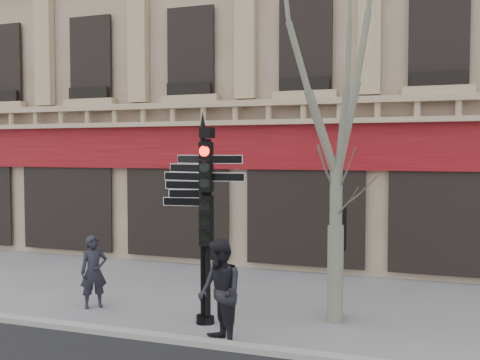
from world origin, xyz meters
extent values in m
plane|color=slate|center=(0.00, 0.00, 0.00)|extent=(80.00, 80.00, 0.00)
cube|color=#97958F|center=(0.00, -1.40, 0.06)|extent=(80.00, 0.25, 0.12)
cube|color=#998066|center=(0.00, 12.50, 9.00)|extent=(28.00, 15.00, 18.00)
cube|color=#640A0F|center=(0.00, 4.88, 3.60)|extent=(28.00, 0.25, 1.30)
cube|color=tan|center=(0.00, 4.65, 4.57)|extent=(28.00, 0.35, 0.74)
cylinder|color=black|center=(-1.00, -0.23, 1.89)|extent=(0.12, 0.12, 3.78)
cylinder|color=black|center=(-1.00, -0.23, 0.08)|extent=(0.29, 0.29, 0.17)
cone|color=black|center=(-1.00, -0.23, 4.07)|extent=(0.13, 0.13, 0.38)
cylinder|color=black|center=(-0.91, -0.21, 1.81)|extent=(0.12, 0.12, 3.62)
cylinder|color=black|center=(-0.91, -0.21, 0.07)|extent=(0.27, 0.27, 0.14)
cube|color=black|center=(-0.91, -0.21, 2.09)|extent=(0.47, 0.37, 0.98)
cube|color=black|center=(-0.91, -0.21, 3.16)|extent=(0.47, 0.37, 0.98)
sphere|color=#FF0C05|center=(-0.91, -0.21, 3.42)|extent=(0.21, 0.21, 0.21)
cube|color=black|center=(-0.91, -0.21, 3.83)|extent=(0.27, 0.32, 0.21)
cylinder|color=black|center=(1.50, 1.03, 1.15)|extent=(0.11, 0.11, 2.30)
cylinder|color=black|center=(1.50, 1.03, 0.06)|extent=(0.24, 0.24, 0.13)
cube|color=black|center=(1.50, 1.03, 1.87)|extent=(0.46, 0.40, 0.88)
cylinder|color=gray|center=(1.50, 0.71, 0.99)|extent=(0.32, 0.32, 1.98)
cylinder|color=gray|center=(1.50, 0.71, 2.52)|extent=(0.25, 0.25, 1.26)
imported|color=black|center=(-3.73, 0.02, 0.80)|extent=(0.69, 0.68, 1.61)
imported|color=black|center=(-0.27, -1.23, 0.95)|extent=(1.15, 1.17, 1.90)
camera|label=1|loc=(3.08, -10.04, 3.45)|focal=40.00mm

